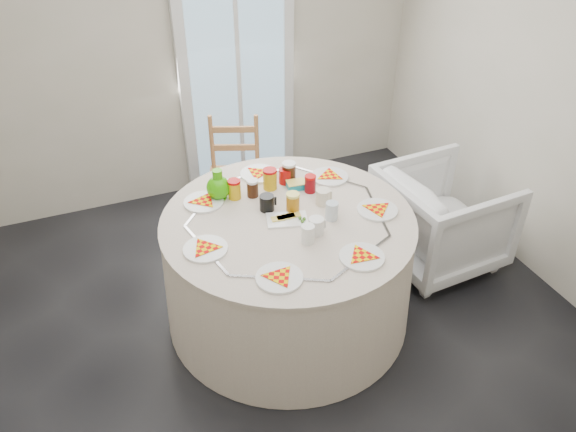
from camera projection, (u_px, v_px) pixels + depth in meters
name	position (u px, v px, depth m)	size (l,w,h in m)	color
floor	(279.00, 333.00, 3.70)	(4.00, 4.00, 0.00)	black
wall_back	(186.00, 47.00, 4.48)	(4.00, 0.02, 2.60)	#BCB5A3
wall_right	(568.00, 103.00, 3.58)	(0.02, 4.00, 2.60)	#BCB5A3
glass_door	(237.00, 73.00, 4.71)	(1.00, 0.08, 2.10)	silver
table	(288.00, 270.00, 3.66)	(1.61, 1.61, 0.82)	beige
wooden_chair	(235.00, 177.00, 4.44)	(0.42, 0.40, 0.93)	#9C7542
armchair	(442.00, 217.00, 4.13)	(0.80, 0.75, 0.83)	white
place_settings	(288.00, 220.00, 3.43)	(1.38, 1.38, 0.03)	white
jar_cluster	(271.00, 190.00, 3.62)	(0.55, 0.27, 0.16)	#AB7929
butter_tub	(296.00, 188.00, 3.71)	(0.13, 0.09, 0.05)	teal
green_pitcher	(218.00, 186.00, 3.56)	(0.15, 0.15, 0.20)	#32A703
cheese_platter	(287.00, 222.00, 3.41)	(0.25, 0.16, 0.03)	white
mugs_glasses	(301.00, 210.00, 3.45)	(0.68, 0.68, 0.13)	#979494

